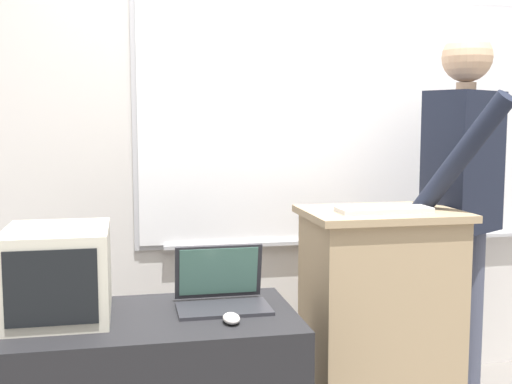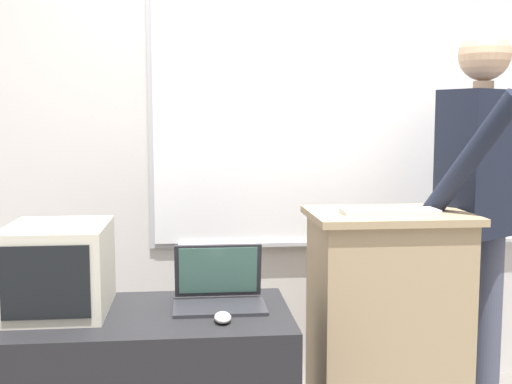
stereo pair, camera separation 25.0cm
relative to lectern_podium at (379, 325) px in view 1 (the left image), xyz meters
The scene contains 7 objects.
back_wall 1.20m from the lectern_podium, 110.00° to the left, with size 6.40×0.17×2.86m.
lectern_podium is the anchor object (origin of this frame).
person_presenter 0.74m from the lectern_podium, 20.72° to the left, with size 0.56×0.71×1.79m.
laptop 0.77m from the lectern_podium, 167.31° to the right, with size 0.35×0.26×0.23m.
wireless_keyboard 0.52m from the lectern_podium, 102.52° to the right, with size 0.39×0.13×0.02m.
computer_mouse_by_laptop 0.83m from the lectern_podium, 151.60° to the right, with size 0.06×0.10×0.03m.
crt_monitor 1.36m from the lectern_podium, behind, with size 0.36×0.44×0.32m.
Camera 1 is at (-0.78, -2.04, 1.39)m, focal length 45.00 mm.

